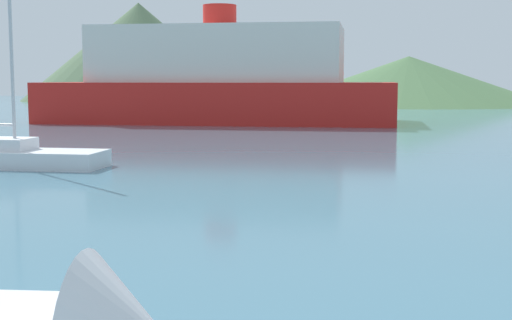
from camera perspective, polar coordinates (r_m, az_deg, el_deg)
The scene contains 4 objects.
sailboat_inner at distance 27.03m, azimuth -19.75°, elevation 0.36°, with size 7.70×2.78×8.40m.
ferry_distant at distance 52.68m, azimuth -2.89°, elevation 6.36°, with size 26.18×12.23×8.50m.
hill_west at distance 111.03m, azimuth -9.34°, elevation 8.54°, with size 35.14×35.14×14.69m.
hill_central at distance 94.18m, azimuth 12.10°, elevation 6.27°, with size 35.00×35.00×6.11m.
Camera 1 is at (3.45, -2.27, 3.10)m, focal length 50.00 mm.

